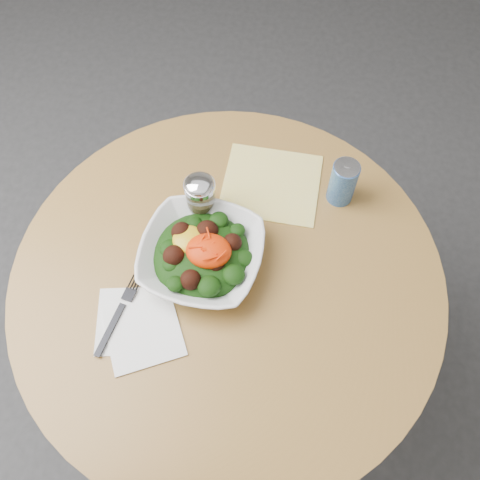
{
  "coord_description": "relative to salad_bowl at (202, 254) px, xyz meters",
  "views": [
    {
      "loc": [
        0.09,
        -0.46,
        1.75
      ],
      "look_at": [
        0.02,
        0.06,
        0.81
      ],
      "focal_mm": 40.0,
      "sensor_mm": 36.0,
      "label": 1
    }
  ],
  "objects": [
    {
      "name": "ground",
      "position": [
        0.06,
        -0.03,
        -0.78
      ],
      "size": [
        6.0,
        6.0,
        0.0
      ],
      "primitive_type": "plane",
      "color": "#2E2E31",
      "rests_on": "ground"
    },
    {
      "name": "table",
      "position": [
        0.06,
        -0.03,
        -0.23
      ],
      "size": [
        0.9,
        0.9,
        0.75
      ],
      "color": "black",
      "rests_on": "ground"
    },
    {
      "name": "cloth_napkin",
      "position": [
        0.12,
        0.22,
        -0.03
      ],
      "size": [
        0.22,
        0.21,
        0.0
      ],
      "primitive_type": "cube",
      "rotation": [
        0.0,
        0.0,
        -0.04
      ],
      "color": "#DCBD0B",
      "rests_on": "table"
    },
    {
      "name": "paper_napkins",
      "position": [
        -0.1,
        -0.16,
        -0.03
      ],
      "size": [
        0.2,
        0.2,
        0.0
      ],
      "color": "white",
      "rests_on": "table"
    },
    {
      "name": "salad_bowl",
      "position": [
        0.0,
        0.0,
        0.0
      ],
      "size": [
        0.28,
        0.28,
        0.09
      ],
      "color": "white",
      "rests_on": "table"
    },
    {
      "name": "fork",
      "position": [
        -0.14,
        -0.14,
        -0.03
      ],
      "size": [
        0.06,
        0.18,
        0.0
      ],
      "color": "black",
      "rests_on": "table"
    },
    {
      "name": "spice_shaker",
      "position": [
        -0.02,
        0.12,
        0.02
      ],
      "size": [
        0.07,
        0.07,
        0.12
      ],
      "color": "silver",
      "rests_on": "table"
    },
    {
      "name": "beverage_can",
      "position": [
        0.27,
        0.2,
        0.02
      ],
      "size": [
        0.06,
        0.06,
        0.11
      ],
      "color": "navy",
      "rests_on": "table"
    }
  ]
}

